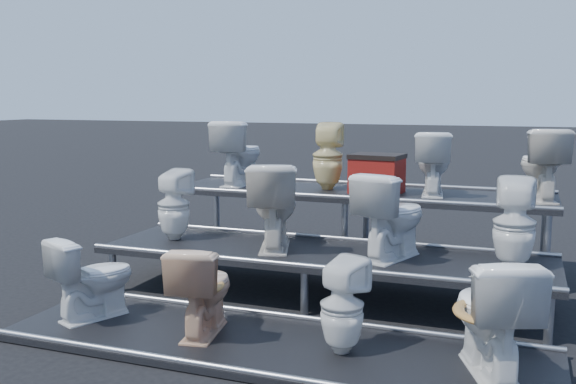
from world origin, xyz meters
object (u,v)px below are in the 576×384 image
(toilet_9, at_px, (328,156))
(toilet_2, at_px, (342,306))
(toilet_8, at_px, (239,153))
(toilet_11, at_px, (541,164))
(toilet_3, at_px, (491,314))
(toilet_4, at_px, (174,205))
(toilet_0, at_px, (93,277))
(toilet_6, at_px, (392,215))
(toilet_7, at_px, (514,223))
(toilet_1, at_px, (203,289))
(red_crate, at_px, (377,176))
(toilet_5, at_px, (274,205))
(toilet_10, at_px, (433,163))

(toilet_9, bearing_deg, toilet_2, 101.94)
(toilet_8, bearing_deg, toilet_11, -179.26)
(toilet_3, xyz_separation_m, toilet_4, (-3.15, 1.30, 0.35))
(toilet_0, xyz_separation_m, toilet_2, (2.15, 0.00, 0.00))
(toilet_4, distance_m, toilet_6, 2.22)
(toilet_2, xyz_separation_m, toilet_7, (1.12, 1.30, 0.44))
(toilet_2, xyz_separation_m, toilet_9, (-0.91, 2.60, 0.83))
(toilet_1, bearing_deg, toilet_11, -143.14)
(toilet_3, distance_m, toilet_4, 3.43)
(toilet_4, xyz_separation_m, toilet_8, (0.13, 1.30, 0.42))
(toilet_0, relative_size, red_crate, 1.34)
(toilet_3, xyz_separation_m, toilet_11, (0.31, 2.60, 0.75))
(toilet_5, bearing_deg, red_crate, -137.93)
(toilet_1, bearing_deg, toilet_10, -127.82)
(toilet_2, distance_m, toilet_4, 2.53)
(toilet_6, bearing_deg, toilet_11, -114.08)
(toilet_1, bearing_deg, toilet_2, 170.24)
(toilet_0, bearing_deg, toilet_8, -69.45)
(toilet_1, xyz_separation_m, toilet_3, (2.15, 0.00, 0.05))
(toilet_5, height_order, toilet_10, toilet_10)
(red_crate, bearing_deg, toilet_7, -33.97)
(toilet_3, xyz_separation_m, toilet_8, (-3.02, 2.60, 0.77))
(toilet_1, bearing_deg, toilet_5, -103.34)
(red_crate, bearing_deg, toilet_3, -55.50)
(toilet_3, xyz_separation_m, red_crate, (-1.35, 2.54, 0.58))
(toilet_1, xyz_separation_m, toilet_6, (1.22, 1.30, 0.43))
(toilet_4, distance_m, toilet_8, 1.37)
(toilet_2, height_order, toilet_3, toilet_3)
(toilet_3, bearing_deg, toilet_10, -94.72)
(toilet_6, bearing_deg, toilet_7, -160.40)
(toilet_8, distance_m, red_crate, 1.69)
(toilet_9, relative_size, red_crate, 1.45)
(toilet_0, height_order, toilet_5, toilet_5)
(toilet_4, bearing_deg, toilet_3, 164.26)
(toilet_1, xyz_separation_m, toilet_4, (-1.01, 1.30, 0.40))
(toilet_4, bearing_deg, toilet_11, -152.76)
(toilet_5, relative_size, toilet_10, 1.22)
(toilet_11, bearing_deg, toilet_9, -13.31)
(toilet_0, relative_size, toilet_11, 0.95)
(toilet_0, height_order, toilet_6, toilet_6)
(toilet_0, xyz_separation_m, toilet_3, (3.17, 0.00, 0.06))
(toilet_7, distance_m, toilet_11, 1.37)
(toilet_8, height_order, toilet_9, toilet_8)
(toilet_5, distance_m, toilet_9, 1.36)
(toilet_1, height_order, toilet_10, toilet_10)
(toilet_0, distance_m, toilet_1, 1.02)
(toilet_0, relative_size, toilet_9, 0.92)
(toilet_6, distance_m, red_crate, 1.32)
(toilet_1, relative_size, toilet_9, 0.95)
(toilet_9, bearing_deg, toilet_3, 119.26)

